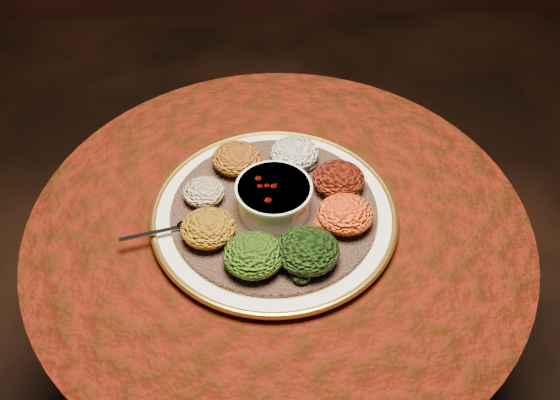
{
  "coord_description": "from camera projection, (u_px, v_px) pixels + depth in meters",
  "views": [
    {
      "loc": [
        -0.02,
        -0.78,
        1.63
      ],
      "look_at": [
        0.0,
        0.03,
        0.76
      ],
      "focal_mm": 40.0,
      "sensor_mm": 36.0,
      "label": 1
    }
  ],
  "objects": [
    {
      "name": "portion_kik",
      "position": [
        208.0,
        228.0,
        1.11
      ],
      "size": [
        0.1,
        0.09,
        0.05
      ],
      "primitive_type": "ellipsoid",
      "color": "#AF5F0F",
      "rests_on": "injera"
    },
    {
      "name": "portion_kitfo",
      "position": [
        338.0,
        179.0,
        1.19
      ],
      "size": [
        0.1,
        0.1,
        0.05
      ],
      "primitive_type": "ellipsoid",
      "color": "black",
      "rests_on": "injera"
    },
    {
      "name": "stew_bowl",
      "position": [
        274.0,
        196.0,
        1.15
      ],
      "size": [
        0.14,
        0.14,
        0.06
      ],
      "color": "silver",
      "rests_on": "injera"
    },
    {
      "name": "table",
      "position": [
        279.0,
        277.0,
        1.32
      ],
      "size": [
        0.96,
        0.96,
        0.73
      ],
      "color": "black",
      "rests_on": "ground"
    },
    {
      "name": "portion_mixveg",
      "position": [
        254.0,
        255.0,
        1.07
      ],
      "size": [
        0.11,
        0.1,
        0.05
      ],
      "primitive_type": "ellipsoid",
      "color": "#9A2E09",
      "rests_on": "injera"
    },
    {
      "name": "portion_shiro",
      "position": [
        237.0,
        158.0,
        1.23
      ],
      "size": [
        0.1,
        0.09,
        0.05
      ],
      "primitive_type": "ellipsoid",
      "color": "#8C4910",
      "rests_on": "injera"
    },
    {
      "name": "platter",
      "position": [
        274.0,
        214.0,
        1.18
      ],
      "size": [
        0.56,
        0.56,
        0.02
      ],
      "rotation": [
        0.0,
        0.0,
        -0.29
      ],
      "color": "white",
      "rests_on": "table"
    },
    {
      "name": "portion_tikil",
      "position": [
        345.0,
        214.0,
        1.13
      ],
      "size": [
        0.1,
        0.1,
        0.05
      ],
      "primitive_type": "ellipsoid",
      "color": "#AF640E",
      "rests_on": "injera"
    },
    {
      "name": "portion_ayib",
      "position": [
        294.0,
        153.0,
        1.24
      ],
      "size": [
        0.1,
        0.09,
        0.05
      ],
      "primitive_type": "ellipsoid",
      "color": "white",
      "rests_on": "injera"
    },
    {
      "name": "injera",
      "position": [
        274.0,
        211.0,
        1.18
      ],
      "size": [
        0.51,
        0.51,
        0.01
      ],
      "primitive_type": "cylinder",
      "rotation": [
        0.0,
        0.0,
        -0.38
      ],
      "color": "brown",
      "rests_on": "platter"
    },
    {
      "name": "portion_timatim",
      "position": [
        204.0,
        192.0,
        1.18
      ],
      "size": [
        0.08,
        0.08,
        0.04
      ],
      "primitive_type": "ellipsoid",
      "color": "maroon",
      "rests_on": "injera"
    },
    {
      "name": "portion_gomen",
      "position": [
        307.0,
        251.0,
        1.07
      ],
      "size": [
        0.11,
        0.11,
        0.05
      ],
      "primitive_type": "ellipsoid",
      "color": "black",
      "rests_on": "injera"
    },
    {
      "name": "spoon",
      "position": [
        181.0,
        227.0,
        1.14
      ],
      "size": [
        0.14,
        0.05,
        0.01
      ],
      "rotation": [
        0.0,
        0.0,
        -2.89
      ],
      "color": "silver",
      "rests_on": "injera"
    }
  ]
}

